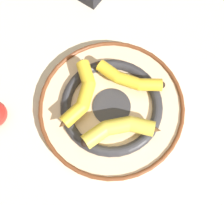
{
  "coord_description": "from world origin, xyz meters",
  "views": [
    {
      "loc": [
        0.05,
        -0.25,
        0.79
      ],
      "look_at": [
        -0.01,
        0.0,
        0.04
      ],
      "focal_mm": 50.0,
      "sensor_mm": 36.0,
      "label": 1
    }
  ],
  "objects_px": {
    "banana_c": "(82,95)",
    "decorative_bowl": "(112,105)",
    "banana_a": "(128,79)",
    "banana_b": "(120,129)"
  },
  "relations": [
    {
      "from": "banana_b",
      "to": "banana_c",
      "type": "bearing_deg",
      "value": -53.42
    },
    {
      "from": "decorative_bowl",
      "to": "banana_b",
      "type": "distance_m",
      "value": 0.09
    },
    {
      "from": "banana_c",
      "to": "decorative_bowl",
      "type": "bearing_deg",
      "value": -85.88
    },
    {
      "from": "decorative_bowl",
      "to": "banana_c",
      "type": "distance_m",
      "value": 0.09
    },
    {
      "from": "decorative_bowl",
      "to": "banana_a",
      "type": "bearing_deg",
      "value": 70.26
    },
    {
      "from": "decorative_bowl",
      "to": "banana_c",
      "type": "xyz_separation_m",
      "value": [
        -0.08,
        -0.01,
        0.04
      ]
    },
    {
      "from": "banana_a",
      "to": "banana_b",
      "type": "xyz_separation_m",
      "value": [
        0.01,
        -0.13,
        0.0
      ]
    },
    {
      "from": "banana_a",
      "to": "banana_c",
      "type": "height_order",
      "value": "banana_c"
    },
    {
      "from": "banana_a",
      "to": "banana_c",
      "type": "distance_m",
      "value": 0.13
    },
    {
      "from": "banana_b",
      "to": "banana_a",
      "type": "bearing_deg",
      "value": -110.32
    }
  ]
}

